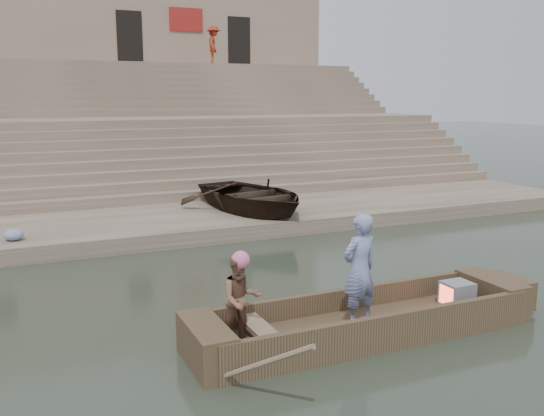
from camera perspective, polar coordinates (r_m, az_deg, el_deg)
ground at (r=8.46m, az=-14.59°, el=-15.15°), size 120.00×120.00×0.00m
lower_landing at (r=15.96m, az=-19.51°, el=-2.30°), size 32.00×4.00×0.40m
mid_landing at (r=23.18m, az=-21.29°, el=4.51°), size 32.00×3.00×2.80m
upper_landing at (r=30.08m, az=-22.20°, el=8.03°), size 32.00×3.00×5.20m
ghat_steps at (r=24.83m, az=-21.57°, el=5.79°), size 32.00×11.00×5.20m
building_wall at (r=34.11m, az=-22.84°, el=13.28°), size 32.00×5.07×11.20m
main_rowboat at (r=9.40m, az=8.93°, el=-11.45°), size 5.00×1.30×0.22m
rowboat_trim at (r=9.43m, az=10.05°, el=-10.13°), size 6.04×2.63×1.93m
standing_man at (r=9.02m, az=8.44°, el=-5.89°), size 0.69×0.52×1.72m
rowing_man at (r=8.36m, az=-3.01°, el=-8.80°), size 0.62×0.49×1.26m
television at (r=10.33m, az=17.41°, el=-7.93°), size 0.46×0.42×0.40m
beached_rowboat at (r=16.80m, az=-1.94°, el=1.23°), size 3.87×4.88×0.91m
pedestrian at (r=30.86m, az=-5.65°, el=15.40°), size 1.12×1.39×1.89m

